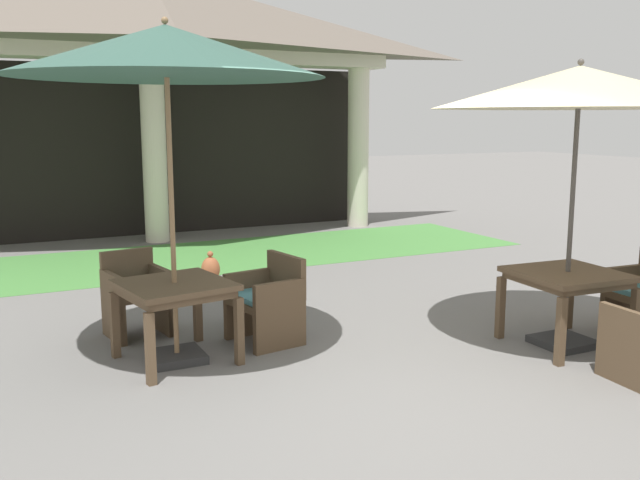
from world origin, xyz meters
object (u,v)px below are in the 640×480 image
(patio_chair_mid_left_north, at_px, (136,295))
(terracotta_urn, at_px, (211,269))
(patio_table_mid_left, at_px, (175,293))
(patio_table_near_foreground, at_px, (567,281))
(patio_umbrella_near_foreground, at_px, (579,89))
(patio_chair_mid_left_east, at_px, (267,301))
(patio_umbrella_mid_left, at_px, (166,53))

(patio_chair_mid_left_north, distance_m, terracotta_urn, 2.38)
(patio_table_mid_left, bearing_deg, patio_table_near_foreground, -19.32)
(patio_umbrella_near_foreground, bearing_deg, patio_chair_mid_left_east, 151.39)
(patio_table_near_foreground, relative_size, patio_chair_mid_left_east, 1.17)
(patio_chair_mid_left_north, bearing_deg, terracotta_urn, -134.99)
(patio_table_mid_left, distance_m, patio_chair_mid_left_north, 0.97)
(patio_chair_mid_left_east, relative_size, terracotta_urn, 2.05)
(patio_chair_mid_left_north, relative_size, patio_chair_mid_left_east, 1.00)
(patio_umbrella_near_foreground, bearing_deg, patio_umbrella_mid_left, 160.68)
(patio_table_mid_left, xyz_separation_m, patio_chair_mid_left_north, (-0.16, 0.94, -0.21))
(patio_umbrella_mid_left, height_order, patio_chair_mid_left_north, patio_umbrella_mid_left)
(terracotta_urn, bearing_deg, patio_umbrella_mid_left, -112.99)
(patio_umbrella_mid_left, xyz_separation_m, terracotta_urn, (1.21, 2.86, -2.51))
(patio_chair_mid_left_north, xyz_separation_m, patio_chair_mid_left_east, (1.10, -0.78, -0.01))
(patio_table_near_foreground, bearing_deg, patio_chair_mid_left_east, 151.39)
(patio_chair_mid_left_east, xyz_separation_m, terracotta_urn, (0.27, 2.70, -0.23))
(patio_umbrella_mid_left, bearing_deg, patio_table_mid_left, 0.00)
(patio_umbrella_near_foreground, relative_size, patio_chair_mid_left_north, 3.19)
(patio_umbrella_mid_left, xyz_separation_m, patio_chair_mid_left_east, (0.94, 0.16, -2.28))
(patio_umbrella_mid_left, distance_m, patio_chair_mid_left_east, 2.47)
(patio_umbrella_mid_left, bearing_deg, patio_chair_mid_left_north, 99.54)
(patio_table_near_foreground, height_order, patio_umbrella_near_foreground, patio_umbrella_near_foreground)
(patio_umbrella_near_foreground, bearing_deg, patio_table_near_foreground, -178.21)
(patio_table_near_foreground, distance_m, terracotta_urn, 4.66)
(patio_chair_mid_left_north, bearing_deg, patio_chair_mid_left_east, 135.17)
(patio_chair_mid_left_north, height_order, terracotta_urn, patio_chair_mid_left_north)
(patio_table_mid_left, bearing_deg, terracotta_urn, 67.01)
(patio_table_mid_left, bearing_deg, patio_chair_mid_left_east, 9.54)
(patio_table_near_foreground, xyz_separation_m, patio_chair_mid_left_north, (-3.60, 2.14, -0.22))
(patio_table_near_foreground, distance_m, patio_chair_mid_left_east, 2.86)
(patio_umbrella_near_foreground, height_order, terracotta_urn, patio_umbrella_near_foreground)
(patio_umbrella_near_foreground, height_order, patio_chair_mid_left_east, patio_umbrella_near_foreground)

